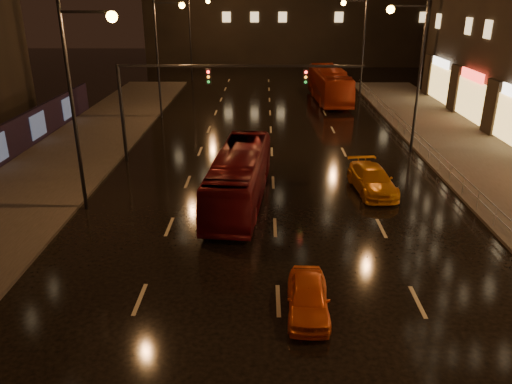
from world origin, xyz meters
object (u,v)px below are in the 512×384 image
at_px(bus_curb, 329,85).
at_px(taxi_near, 308,297).
at_px(bus_red, 239,177).
at_px(taxi_far, 372,180).

distance_m(bus_curb, taxi_near, 36.59).
bearing_deg(bus_red, taxi_far, 17.77).
relative_size(bus_curb, taxi_near, 3.33).
height_order(bus_red, taxi_near, bus_red).
distance_m(bus_red, taxi_far, 7.47).
bearing_deg(taxi_far, taxi_near, -117.24).
xyz_separation_m(bus_curb, taxi_near, (-5.00, -36.23, -1.03)).
bearing_deg(bus_red, bus_curb, 78.82).
bearing_deg(bus_red, taxi_near, -68.68).
distance_m(taxi_near, taxi_far, 12.21).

